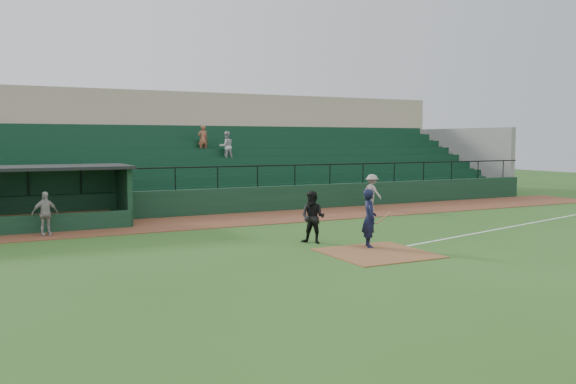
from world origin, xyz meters
name	(u,v)px	position (x,y,z in m)	size (l,w,h in m)	color
ground	(359,248)	(0.00, 0.00, 0.00)	(90.00, 90.00, 0.00)	#29531B
warning_track	(257,218)	(0.00, 8.00, 0.01)	(40.00, 4.00, 0.03)	brown
home_plate_dirt	(377,253)	(0.00, -1.00, 0.01)	(3.00, 3.00, 0.03)	brown
foul_line	(512,227)	(8.00, 1.20, 0.01)	(18.00, 0.09, 0.01)	white
stadium_structure	(196,160)	(0.00, 16.46, 2.30)	(38.00, 13.08, 6.40)	#10311D
dugout	(9,194)	(-9.75, 9.56, 1.33)	(8.90, 3.20, 2.42)	#10311D
batter_at_plate	(369,218)	(0.35, -0.06, 0.94)	(1.12, 0.80, 1.88)	black
umpire	(313,217)	(-0.87, 1.44, 0.87)	(0.84, 0.66, 1.74)	black
runner	(372,192)	(6.26, 8.30, 0.89)	(1.12, 0.64, 1.73)	gray
dugout_player_a	(45,213)	(-8.67, 7.06, 0.81)	(0.92, 0.38, 1.57)	#A19B96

